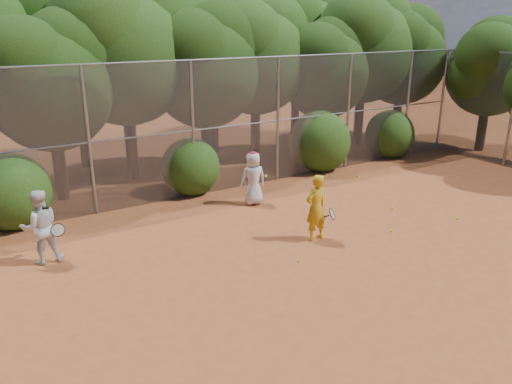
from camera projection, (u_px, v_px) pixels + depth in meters
ground at (355, 263)px, 10.91m from camera, size 80.00×80.00×0.00m
fence_back at (220, 126)px, 15.02m from camera, size 20.05×0.09×4.03m
fence_side at (512, 110)px, 17.66m from camera, size 0.09×6.09×4.03m
tree_2 at (50, 76)px, 13.85m from camera, size 3.99×3.47×5.47m
tree_3 at (124, 43)px, 15.65m from camera, size 4.89×4.26×6.70m
tree_4 at (205, 62)px, 16.61m from camera, size 4.19×3.64×5.73m
tree_5 at (256, 50)px, 18.41m from camera, size 4.51×3.92×6.17m
tree_6 at (325, 65)px, 19.03m from camera, size 3.86×3.36×5.29m
tree_7 at (364, 41)px, 20.51m from camera, size 4.77×4.14×6.53m
tree_8 at (403, 52)px, 21.41m from camera, size 4.25×3.70×5.82m
tree_10 at (74, 34)px, 16.85m from camera, size 5.15×4.48×7.06m
tree_11 at (212, 45)px, 19.17m from camera, size 4.64×4.03×6.35m
tree_12 at (298, 34)px, 21.79m from camera, size 5.02×4.37×6.88m
tree_13 at (491, 64)px, 19.56m from camera, size 3.86×3.36×5.29m
bush_0 at (10, 188)px, 12.67m from camera, size 2.00×2.00×2.00m
bush_1 at (190, 164)px, 15.19m from camera, size 1.80×1.80×1.80m
bush_2 at (320, 139)px, 17.62m from camera, size 2.20×2.20×2.20m
bush_3 at (390, 132)px, 19.42m from camera, size 1.90×1.90×1.90m
player_yellow at (316, 208)px, 11.84m from camera, size 0.83×0.58×1.64m
player_teen at (253, 178)px, 14.24m from camera, size 0.82×0.61×1.57m
player_white at (40, 227)px, 10.70m from camera, size 0.88×0.75×1.66m
ball_0 at (392, 208)px, 14.04m from camera, size 0.07×0.07×0.07m
ball_1 at (318, 202)px, 14.51m from camera, size 0.07×0.07×0.07m
ball_2 at (392, 231)px, 12.51m from camera, size 0.07×0.07×0.07m
ball_3 at (457, 218)px, 13.33m from camera, size 0.07×0.07×0.07m
ball_4 at (298, 261)px, 10.94m from camera, size 0.07×0.07×0.07m
ball_5 at (358, 176)px, 17.03m from camera, size 0.07×0.07×0.07m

